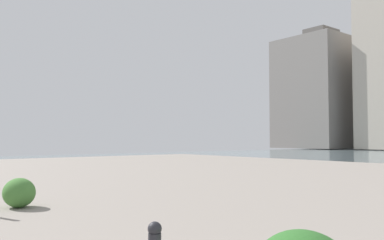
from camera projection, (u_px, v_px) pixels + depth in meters
building_highrise at (322, 94)px, 78.09m from camera, size 12.78×15.74×22.85m
shrub_wide at (19, 193)px, 9.85m from camera, size 0.84×0.76×0.71m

